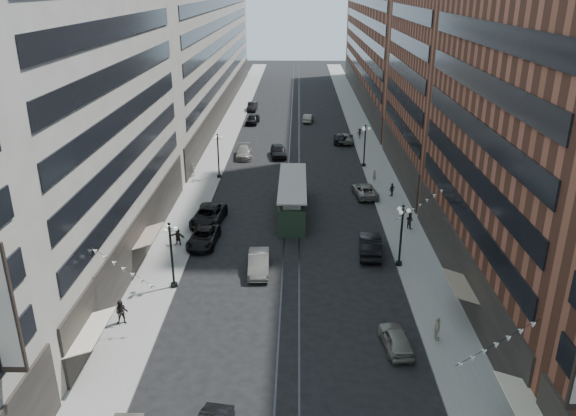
# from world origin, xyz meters

# --- Properties ---
(ground) EXTENTS (220.00, 220.00, 0.00)m
(ground) POSITION_xyz_m (0.00, 60.00, 0.00)
(ground) COLOR black
(ground) RESTS_ON ground
(sidewalk_west) EXTENTS (4.00, 180.00, 0.15)m
(sidewalk_west) POSITION_xyz_m (-11.00, 70.00, 0.07)
(sidewalk_west) COLOR gray
(sidewalk_west) RESTS_ON ground
(sidewalk_east) EXTENTS (4.00, 180.00, 0.15)m
(sidewalk_east) POSITION_xyz_m (11.00, 70.00, 0.07)
(sidewalk_east) COLOR gray
(sidewalk_east) RESTS_ON ground
(rail_west) EXTENTS (0.12, 180.00, 0.02)m
(rail_west) POSITION_xyz_m (-0.70, 70.00, 0.01)
(rail_west) COLOR #2D2D33
(rail_west) RESTS_ON ground
(rail_east) EXTENTS (0.12, 180.00, 0.02)m
(rail_east) POSITION_xyz_m (0.70, 70.00, 0.01)
(rail_east) COLOR #2D2D33
(rail_east) RESTS_ON ground
(building_west_mid) EXTENTS (8.00, 36.00, 28.00)m
(building_west_mid) POSITION_xyz_m (-17.00, 33.00, 14.00)
(building_west_mid) COLOR #ADA899
(building_west_mid) RESTS_ON ground
(building_west_far) EXTENTS (8.00, 90.00, 26.00)m
(building_west_far) POSITION_xyz_m (-17.00, 96.00, 13.00)
(building_west_far) COLOR #ADA899
(building_west_far) RESTS_ON ground
(building_east_mid) EXTENTS (8.00, 30.00, 24.00)m
(building_east_mid) POSITION_xyz_m (17.00, 28.00, 12.00)
(building_east_mid) COLOR brown
(building_east_mid) RESTS_ON ground
(building_east_far) EXTENTS (8.00, 72.00, 24.00)m
(building_east_far) POSITION_xyz_m (17.00, 105.00, 12.00)
(building_east_far) COLOR brown
(building_east_far) RESTS_ON ground
(lamppost_sw_far) EXTENTS (1.03, 1.14, 5.52)m
(lamppost_sw_far) POSITION_xyz_m (-9.20, 28.00, 3.10)
(lamppost_sw_far) COLOR black
(lamppost_sw_far) RESTS_ON sidewalk_west
(lamppost_sw_mid) EXTENTS (1.03, 1.14, 5.52)m
(lamppost_sw_mid) POSITION_xyz_m (-9.20, 55.00, 3.10)
(lamppost_sw_mid) COLOR black
(lamppost_sw_mid) RESTS_ON sidewalk_west
(lamppost_se_far) EXTENTS (1.03, 1.14, 5.52)m
(lamppost_se_far) POSITION_xyz_m (9.20, 32.00, 3.10)
(lamppost_se_far) COLOR black
(lamppost_se_far) RESTS_ON sidewalk_east
(lamppost_se_mid) EXTENTS (1.03, 1.14, 5.52)m
(lamppost_se_mid) POSITION_xyz_m (9.20, 60.00, 3.10)
(lamppost_se_mid) COLOR black
(lamppost_se_mid) RESTS_ON sidewalk_east
(streetcar) EXTENTS (2.82, 12.74, 3.52)m
(streetcar) POSITION_xyz_m (0.00, 43.79, 1.63)
(streetcar) COLOR #203324
(streetcar) RESTS_ON ground
(car_2) EXTENTS (2.74, 5.44, 1.48)m
(car_2) POSITION_xyz_m (-8.13, 36.07, 0.74)
(car_2) COLOR black
(car_2) RESTS_ON ground
(car_4) EXTENTS (2.09, 4.27, 1.40)m
(car_4) POSITION_xyz_m (7.06, 20.41, 0.70)
(car_4) COLOR slate
(car_4) RESTS_ON ground
(pedestrian_2) EXTENTS (0.95, 0.60, 1.84)m
(pedestrian_2) POSITION_xyz_m (-11.74, 22.74, 1.07)
(pedestrian_2) COLOR black
(pedestrian_2) RESTS_ON sidewalk_west
(pedestrian_4) EXTENTS (0.61, 1.06, 1.71)m
(pedestrian_4) POSITION_xyz_m (9.93, 21.24, 1.01)
(pedestrian_4) COLOR beige
(pedestrian_4) RESTS_ON sidewalk_east
(car_7) EXTENTS (3.40, 6.36, 1.70)m
(car_7) POSITION_xyz_m (-8.40, 40.95, 0.85)
(car_7) COLOR black
(car_7) RESTS_ON ground
(car_8) EXTENTS (2.53, 5.37, 1.52)m
(car_8) POSITION_xyz_m (-6.99, 64.14, 0.76)
(car_8) COLOR slate
(car_8) RESTS_ON ground
(car_9) EXTENTS (2.40, 4.92, 1.62)m
(car_9) POSITION_xyz_m (-7.29, 84.25, 0.81)
(car_9) COLOR black
(car_9) RESTS_ON ground
(car_10) EXTENTS (2.33, 5.49, 1.76)m
(car_10) POSITION_xyz_m (7.02, 34.35, 0.88)
(car_10) COLOR black
(car_10) RESTS_ON ground
(car_11) EXTENTS (2.91, 5.30, 1.41)m
(car_11) POSITION_xyz_m (8.14, 49.03, 0.70)
(car_11) COLOR slate
(car_11) RESTS_ON ground
(car_12) EXTENTS (2.28, 5.04, 1.43)m
(car_12) POSITION_xyz_m (6.93, 72.12, 0.72)
(car_12) COLOR black
(car_12) RESTS_ON ground
(car_13) EXTENTS (2.59, 5.24, 1.72)m
(car_13) POSITION_xyz_m (-2.20, 64.44, 0.86)
(car_13) COLOR black
(car_13) RESTS_ON ground
(car_14) EXTENTS (2.03, 4.40, 1.40)m
(car_14) POSITION_xyz_m (2.28, 85.71, 0.70)
(car_14) COLOR gray
(car_14) RESTS_ON ground
(pedestrian_5) EXTENTS (1.54, 0.81, 1.59)m
(pedestrian_5) POSITION_xyz_m (-10.43, 35.71, 0.95)
(pedestrian_5) COLOR black
(pedestrian_5) RESTS_ON sidewalk_west
(pedestrian_6) EXTENTS (1.02, 0.66, 1.59)m
(pedestrian_6) POSITION_xyz_m (-12.50, 55.31, 0.95)
(pedestrian_6) COLOR #BEB99E
(pedestrian_6) RESTS_ON sidewalk_west
(pedestrian_7) EXTENTS (0.84, 0.88, 1.62)m
(pedestrian_7) POSITION_xyz_m (11.49, 39.80, 0.96)
(pedestrian_7) COLOR black
(pedestrian_7) RESTS_ON sidewalk_east
(pedestrian_8) EXTENTS (0.65, 0.56, 1.50)m
(pedestrian_8) POSITION_xyz_m (9.78, 53.84, 0.90)
(pedestrian_8) COLOR #9E9483
(pedestrian_8) RESTS_ON sidewalk_east
(pedestrian_9) EXTENTS (1.01, 0.42, 1.56)m
(pedestrian_9) POSITION_xyz_m (10.07, 74.14, 0.93)
(pedestrian_9) COLOR black
(pedestrian_9) RESTS_ON sidewalk_east
(car_extra_0) EXTENTS (1.91, 4.96, 1.61)m
(car_extra_0) POSITION_xyz_m (-2.68, 30.89, 0.81)
(car_extra_0) COLOR #615F56
(car_extra_0) RESTS_ON ground
(car_extra_1) EXTENTS (1.81, 4.78, 1.56)m
(car_extra_1) POSITION_xyz_m (-8.17, 95.05, 0.78)
(car_extra_1) COLOR black
(car_extra_1) RESTS_ON ground
(car_extra_2) EXTENTS (2.82, 5.34, 1.43)m
(car_extra_2) POSITION_xyz_m (7.71, 72.17, 0.72)
(car_extra_2) COLOR slate
(car_extra_2) RESTS_ON ground
(pedestrian_extra_0) EXTENTS (0.95, 0.88, 1.53)m
(pedestrian_extra_0) POSITION_xyz_m (11.16, 48.76, 0.91)
(pedestrian_extra_0) COLOR black
(pedestrian_extra_0) RESTS_ON sidewalk_east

